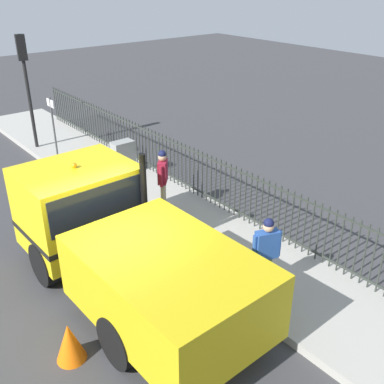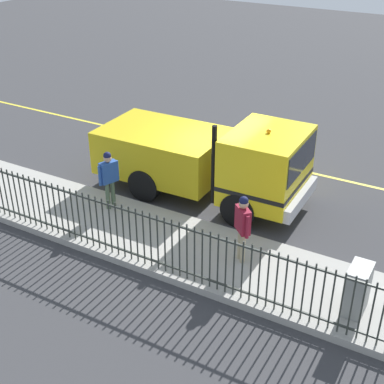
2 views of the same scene
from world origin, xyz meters
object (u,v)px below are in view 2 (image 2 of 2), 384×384
object	(u,v)px
work_truck	(216,158)
utility_cabinet	(357,289)
pedestrian_distant	(109,174)
traffic_cone	(207,157)
worker_standing	(243,222)

from	to	relation	value
work_truck	utility_cabinet	size ratio (longest dim) A/B	5.77
pedestrian_distant	traffic_cone	xyz separation A→B (m)	(-3.82, 0.95, -0.82)
worker_standing	utility_cabinet	xyz separation A→B (m)	(0.44, 2.77, -0.51)
worker_standing	pedestrian_distant	size ratio (longest dim) A/B	1.02
pedestrian_distant	utility_cabinet	size ratio (longest dim) A/B	1.55
utility_cabinet	work_truck	bearing A→B (deg)	-122.67
worker_standing	pedestrian_distant	world-z (taller)	worker_standing
work_truck	worker_standing	distance (m)	3.36
worker_standing	pedestrian_distant	bearing A→B (deg)	37.29
traffic_cone	worker_standing	bearing A→B (deg)	36.53
work_truck	pedestrian_distant	distance (m)	3.00
work_truck	worker_standing	xyz separation A→B (m)	(2.65, 2.06, -0.05)
worker_standing	utility_cabinet	bearing A→B (deg)	-145.11
utility_cabinet	pedestrian_distant	bearing A→B (deg)	-97.60
utility_cabinet	worker_standing	bearing A→B (deg)	-99.04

